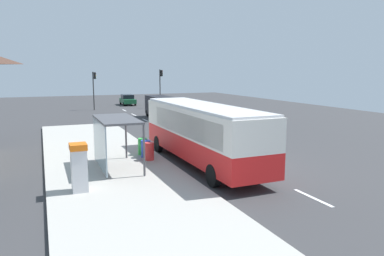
{
  "coord_description": "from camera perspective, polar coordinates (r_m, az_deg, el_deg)",
  "views": [
    {
      "loc": [
        -9.47,
        -17.02,
        4.97
      ],
      "look_at": [
        -1.0,
        3.5,
        1.5
      ],
      "focal_mm": 34.34,
      "sensor_mm": 36.0,
      "label": 1
    }
  ],
  "objects": [
    {
      "name": "sidewalk_platform",
      "position": [
        19.87,
        -12.91,
        -5.56
      ],
      "size": [
        6.2,
        30.0,
        0.18
      ],
      "primitive_type": "cube",
      "color": "#ADAAA3",
      "rests_on": "ground"
    },
    {
      "name": "lane_stripe_seg_6",
      "position": [
        42.44,
        -9.04,
        2.06
      ],
      "size": [
        0.16,
        2.2,
        0.01
      ],
      "primitive_type": "cube",
      "color": "silver",
      "rests_on": "ground"
    },
    {
      "name": "sedan_near",
      "position": [
        54.75,
        -9.97,
        4.37
      ],
      "size": [
        2.02,
        4.49,
        1.52
      ],
      "color": "#195933",
      "rests_on": "ground"
    },
    {
      "name": "lane_stripe_seg_1",
      "position": [
        19.38,
        8.57,
        -6.06
      ],
      "size": [
        0.16,
        2.2,
        0.01
      ],
      "primitive_type": "cube",
      "color": "silver",
      "rests_on": "ground"
    },
    {
      "name": "white_van",
      "position": [
        38.95,
        -4.9,
        3.51
      ],
      "size": [
        2.04,
        5.2,
        2.3
      ],
      "color": "black",
      "rests_on": "ground"
    },
    {
      "name": "bus",
      "position": [
        19.43,
        1.41,
        -0.38
      ],
      "size": [
        2.66,
        11.04,
        3.21
      ],
      "color": "red",
      "rests_on": "ground"
    },
    {
      "name": "lane_stripe_seg_7",
      "position": [
        47.29,
        -10.45,
        2.71
      ],
      "size": [
        0.16,
        2.2,
        0.01
      ],
      "primitive_type": "cube",
      "color": "silver",
      "rests_on": "ground"
    },
    {
      "name": "lane_stripe_seg_4",
      "position": [
        32.88,
        -4.97,
        0.17
      ],
      "size": [
        0.16,
        2.2,
        0.01
      ],
      "primitive_type": "cube",
      "color": "silver",
      "rests_on": "ground"
    },
    {
      "name": "lane_stripe_seg_5",
      "position": [
        37.63,
        -7.26,
        1.23
      ],
      "size": [
        0.16,
        2.2,
        0.01
      ],
      "primitive_type": "cube",
      "color": "silver",
      "rests_on": "ground"
    },
    {
      "name": "lane_stripe_seg_2",
      "position": [
        23.68,
        2.34,
        -3.22
      ],
      "size": [
        0.16,
        2.2,
        0.01
      ],
      "primitive_type": "cube",
      "color": "silver",
      "rests_on": "ground"
    },
    {
      "name": "recycling_bin_green",
      "position": [
        21.36,
        -7.69,
        -2.85
      ],
      "size": [
        0.52,
        0.52,
        0.95
      ],
      "primitive_type": "cylinder",
      "color": "green",
      "rests_on": "sidewalk_platform"
    },
    {
      "name": "recycling_bin_blue",
      "position": [
        20.7,
        -7.19,
        -3.22
      ],
      "size": [
        0.52,
        0.52,
        0.95
      ],
      "primitive_type": "cylinder",
      "color": "blue",
      "rests_on": "sidewalk_platform"
    },
    {
      "name": "traffic_light_near_side",
      "position": [
        49.6,
        -4.89,
        7.05
      ],
      "size": [
        0.49,
        0.28,
        5.14
      ],
      "color": "#2D2D2D",
      "rests_on": "ground"
    },
    {
      "name": "bus_shelter",
      "position": [
        18.33,
        -12.56,
        -0.34
      ],
      "size": [
        1.8,
        4.0,
        2.5
      ],
      "color": "#4C4C51",
      "rests_on": "sidewalk_platform"
    },
    {
      "name": "recycling_bin_red",
      "position": [
        20.04,
        -6.66,
        -3.61
      ],
      "size": [
        0.52,
        0.52,
        0.95
      ],
      "primitive_type": "cylinder",
      "color": "red",
      "rests_on": "sidewalk_platform"
    },
    {
      "name": "ticket_machine",
      "position": [
        15.4,
        -17.13,
        -5.8
      ],
      "size": [
        0.66,
        0.76,
        1.94
      ],
      "color": "silver",
      "rests_on": "sidewalk_platform"
    },
    {
      "name": "lane_stripe_seg_3",
      "position": [
        28.21,
        -1.91,
        -1.25
      ],
      "size": [
        0.16,
        2.2,
        0.01
      ],
      "primitive_type": "cube",
      "color": "silver",
      "rests_on": "ground"
    },
    {
      "name": "lane_stripe_seg_0",
      "position": [
        15.5,
        18.26,
        -10.25
      ],
      "size": [
        0.16,
        2.2,
        0.01
      ],
      "primitive_type": "cube",
      "color": "silver",
      "rests_on": "ground"
    },
    {
      "name": "ground_plane",
      "position": [
        32.81,
        -5.39,
        0.1
      ],
      "size": [
        56.0,
        92.0,
        0.04
      ],
      "primitive_type": "cube",
      "color": "#38383A"
    },
    {
      "name": "traffic_light_far_side",
      "position": [
        48.51,
        -14.97,
        6.54
      ],
      "size": [
        0.49,
        0.28,
        4.85
      ],
      "color": "#2D2D2D",
      "rests_on": "ground"
    }
  ]
}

